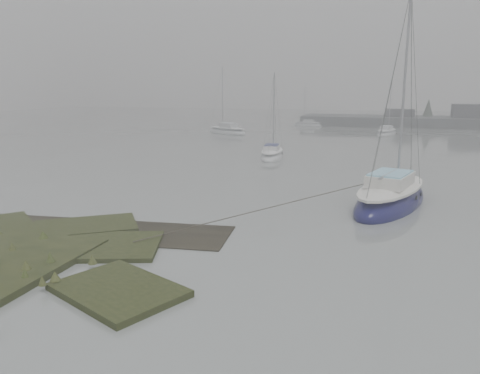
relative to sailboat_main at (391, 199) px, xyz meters
name	(u,v)px	position (x,y,z in m)	size (l,w,h in m)	color
ground	(293,151)	(-7.96, 18.02, -0.34)	(160.00, 160.00, 0.00)	slate
sailboat_main	(391,199)	(0.00, 0.00, 0.00)	(4.71, 8.15, 10.93)	#0E0D3D
sailboat_white	(272,155)	(-8.90, 13.52, -0.11)	(2.18, 5.32, 7.32)	silver
sailboat_far_a	(227,132)	(-18.60, 31.59, -0.07)	(6.33, 4.79, 8.67)	#B1B7BA
sailboat_far_b	(387,133)	(0.20, 35.50, -0.11)	(3.10, 5.38, 7.21)	silver
sailboat_far_c	(308,125)	(-10.81, 46.06, -0.15)	(4.62, 2.61, 6.19)	silver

